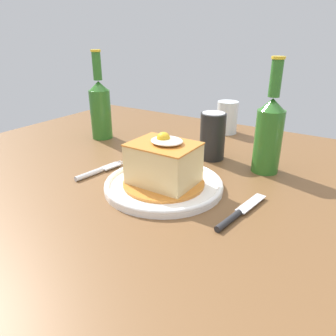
{
  "coord_description": "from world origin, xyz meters",
  "views": [
    {
      "loc": [
        0.35,
        -0.58,
        1.06
      ],
      "look_at": [
        -0.0,
        -0.04,
        0.79
      ],
      "focal_mm": 34.33,
      "sensor_mm": 36.0,
      "label": 1
    }
  ],
  "objects_px": {
    "soda_can": "(212,136)",
    "drinking_glass": "(227,120)",
    "fork": "(96,171)",
    "beer_bottle_green_far": "(269,132)",
    "main_plate": "(163,184)",
    "knife": "(235,215)",
    "beer_bottle_green": "(100,107)"
  },
  "relations": [
    {
      "from": "drinking_glass",
      "to": "beer_bottle_green",
      "type": "bearing_deg",
      "value": -139.39
    },
    {
      "from": "main_plate",
      "to": "beer_bottle_green_far",
      "type": "height_order",
      "value": "beer_bottle_green_far"
    },
    {
      "from": "knife",
      "to": "drinking_glass",
      "type": "height_order",
      "value": "drinking_glass"
    },
    {
      "from": "soda_can",
      "to": "drinking_glass",
      "type": "height_order",
      "value": "soda_can"
    },
    {
      "from": "knife",
      "to": "beer_bottle_green",
      "type": "bearing_deg",
      "value": 157.57
    },
    {
      "from": "fork",
      "to": "knife",
      "type": "relative_size",
      "value": 0.86
    },
    {
      "from": "beer_bottle_green_far",
      "to": "soda_can",
      "type": "bearing_deg",
      "value": 177.07
    },
    {
      "from": "fork",
      "to": "beer_bottle_green_far",
      "type": "xyz_separation_m",
      "value": [
        0.33,
        0.24,
        0.09
      ]
    },
    {
      "from": "main_plate",
      "to": "soda_can",
      "type": "height_order",
      "value": "soda_can"
    },
    {
      "from": "main_plate",
      "to": "beer_bottle_green",
      "type": "bearing_deg",
      "value": 151.94
    },
    {
      "from": "main_plate",
      "to": "fork",
      "type": "relative_size",
      "value": 1.8
    },
    {
      "from": "main_plate",
      "to": "knife",
      "type": "height_order",
      "value": "main_plate"
    },
    {
      "from": "knife",
      "to": "beer_bottle_green",
      "type": "distance_m",
      "value": 0.59
    },
    {
      "from": "main_plate",
      "to": "beer_bottle_green",
      "type": "distance_m",
      "value": 0.42
    },
    {
      "from": "drinking_glass",
      "to": "fork",
      "type": "bearing_deg",
      "value": -104.27
    },
    {
      "from": "beer_bottle_green",
      "to": "main_plate",
      "type": "bearing_deg",
      "value": -28.06
    },
    {
      "from": "soda_can",
      "to": "beer_bottle_green",
      "type": "relative_size",
      "value": 0.47
    },
    {
      "from": "beer_bottle_green_far",
      "to": "fork",
      "type": "bearing_deg",
      "value": -144.57
    },
    {
      "from": "knife",
      "to": "fork",
      "type": "bearing_deg",
      "value": 179.0
    },
    {
      "from": "drinking_glass",
      "to": "knife",
      "type": "bearing_deg",
      "value": -64.67
    },
    {
      "from": "beer_bottle_green_far",
      "to": "drinking_glass",
      "type": "bearing_deg",
      "value": 130.07
    },
    {
      "from": "beer_bottle_green",
      "to": "knife",
      "type": "bearing_deg",
      "value": -22.43
    },
    {
      "from": "knife",
      "to": "beer_bottle_green_far",
      "type": "xyz_separation_m",
      "value": [
        -0.02,
        0.24,
        0.09
      ]
    },
    {
      "from": "soda_can",
      "to": "main_plate",
      "type": "bearing_deg",
      "value": -92.49
    },
    {
      "from": "beer_bottle_green_far",
      "to": "drinking_glass",
      "type": "height_order",
      "value": "beer_bottle_green_far"
    },
    {
      "from": "soda_can",
      "to": "fork",
      "type": "bearing_deg",
      "value": -127.26
    },
    {
      "from": "main_plate",
      "to": "fork",
      "type": "bearing_deg",
      "value": -172.17
    },
    {
      "from": "knife",
      "to": "soda_can",
      "type": "xyz_separation_m",
      "value": [
        -0.17,
        0.25,
        0.06
      ]
    },
    {
      "from": "main_plate",
      "to": "knife",
      "type": "relative_size",
      "value": 1.54
    },
    {
      "from": "fork",
      "to": "knife",
      "type": "bearing_deg",
      "value": -1.0
    },
    {
      "from": "fork",
      "to": "drinking_glass",
      "type": "relative_size",
      "value": 1.35
    },
    {
      "from": "main_plate",
      "to": "beer_bottle_green",
      "type": "height_order",
      "value": "beer_bottle_green"
    }
  ]
}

